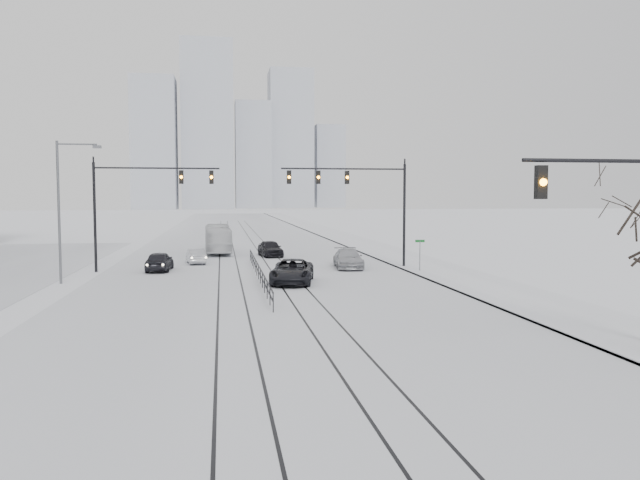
# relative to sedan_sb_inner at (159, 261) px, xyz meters

# --- Properties ---
(road) EXTENTS (22.00, 260.00, 0.02)m
(road) POSITION_rel_sedan_sb_inner_xyz_m (6.96, 24.20, -0.72)
(road) COLOR silver
(road) RESTS_ON ground
(sidewalk_east) EXTENTS (5.00, 260.00, 0.16)m
(sidewalk_east) POSITION_rel_sedan_sb_inner_xyz_m (20.46, 24.20, -0.65)
(sidewalk_east) COLOR silver
(sidewalk_east) RESTS_ON ground
(curb) EXTENTS (0.10, 260.00, 0.12)m
(curb) POSITION_rel_sedan_sb_inner_xyz_m (18.01, 24.20, -0.67)
(curb) COLOR gray
(curb) RESTS_ON ground
(tram_rails) EXTENTS (5.30, 180.00, 0.01)m
(tram_rails) POSITION_rel_sedan_sb_inner_xyz_m (6.96, 4.20, -0.71)
(tram_rails) COLOR black
(tram_rails) RESTS_ON ground
(skyline) EXTENTS (96.00, 48.00, 72.00)m
(skyline) POSITION_rel_sedan_sb_inner_xyz_m (11.98, 237.82, 29.92)
(skyline) COLOR #A6ACB7
(skyline) RESTS_ON ground
(traffic_mast_ne) EXTENTS (9.60, 0.37, 8.00)m
(traffic_mast_ne) POSITION_rel_sedan_sb_inner_xyz_m (15.12, -0.81, 5.03)
(traffic_mast_ne) COLOR black
(traffic_mast_ne) RESTS_ON ground
(traffic_mast_nw) EXTENTS (9.10, 0.37, 8.00)m
(traffic_mast_nw) POSITION_rel_sedan_sb_inner_xyz_m (-1.56, 0.19, 4.85)
(traffic_mast_nw) COLOR black
(traffic_mast_nw) RESTS_ON ground
(street_light_west) EXTENTS (2.73, 0.25, 9.00)m
(street_light_west) POSITION_rel_sedan_sb_inner_xyz_m (-5.24, -5.80, 4.48)
(street_light_west) COLOR #595B60
(street_light_west) RESTS_ON ground
(median_fence) EXTENTS (0.06, 24.00, 1.00)m
(median_fence) POSITION_rel_sedan_sb_inner_xyz_m (6.96, -5.80, -0.20)
(median_fence) COLOR black
(median_fence) RESTS_ON ground
(street_sign) EXTENTS (0.70, 0.06, 2.40)m
(street_sign) POSITION_rel_sedan_sb_inner_xyz_m (18.76, -3.80, 0.88)
(street_sign) COLOR #595B60
(street_sign) RESTS_ON ground
(sedan_sb_inner) EXTENTS (1.93, 4.35, 1.46)m
(sedan_sb_inner) POSITION_rel_sedan_sb_inner_xyz_m (0.00, 0.00, 0.00)
(sedan_sb_inner) COLOR black
(sedan_sb_inner) RESTS_ON ground
(sedan_sb_outer) EXTENTS (1.86, 3.89, 1.23)m
(sedan_sb_outer) POSITION_rel_sedan_sb_inner_xyz_m (2.45, 4.74, -0.11)
(sedan_sb_outer) COLOR #BABCC3
(sedan_sb_outer) RESTS_ON ground
(sedan_nb_front) EXTENTS (3.51, 5.85, 1.52)m
(sedan_nb_front) POSITION_rel_sedan_sb_inner_xyz_m (8.96, -8.06, 0.03)
(sedan_nb_front) COLOR black
(sedan_nb_front) RESTS_ON ground
(sedan_nb_right) EXTENTS (2.50, 5.20, 1.46)m
(sedan_nb_right) POSITION_rel_sedan_sb_inner_xyz_m (14.17, -0.31, 0.00)
(sedan_nb_right) COLOR #A4A6AC
(sedan_nb_right) RESTS_ON ground
(sedan_nb_far) EXTENTS (2.38, 4.59, 1.49)m
(sedan_nb_far) POSITION_rel_sedan_sb_inner_xyz_m (8.96, 9.82, 0.02)
(sedan_nb_far) COLOR black
(sedan_nb_far) RESTS_ON ground
(box_truck) EXTENTS (2.63, 9.90, 2.74)m
(box_truck) POSITION_rel_sedan_sb_inner_xyz_m (4.19, 14.31, 0.64)
(box_truck) COLOR silver
(box_truck) RESTS_ON ground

